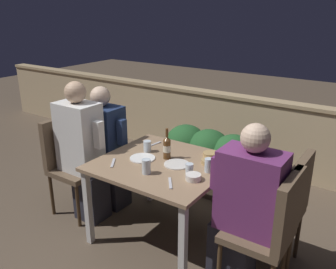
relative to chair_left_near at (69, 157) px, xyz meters
The scene contains 25 objects.
ground_plane 1.15m from the chair_left_near, ahead, with size 16.00×16.00×0.00m, color brown.
parapet_wall 2.15m from the chair_left_near, 62.39° to the left, with size 9.00×0.18×0.90m.
dining_table 1.01m from the chair_left_near, ahead, with size 1.03×0.95×0.71m.
planter_hedge 1.43m from the chair_left_near, 49.59° to the left, with size 1.03×0.47×0.70m.
chair_left_near is the anchor object (origin of this frame).
person_white_polo 0.22m from the chair_left_near, ahead, with size 0.48×0.26×1.30m.
chair_left_far 0.29m from the chair_left_near, 88.29° to the left, with size 0.43×0.42×0.93m.
person_navy_jumper 0.36m from the chair_left_near, 53.58° to the left, with size 0.48×0.26×1.21m.
chair_right_near 1.97m from the chair_left_near, ahead, with size 0.43×0.42×0.93m.
person_purple_stripe 1.77m from the chair_left_near, ahead, with size 0.50×0.26×1.23m.
chair_right_far 1.98m from the chair_left_near, ahead, with size 0.43×0.42×0.93m.
beer_bottle 1.03m from the chair_left_near, 12.55° to the left, with size 0.06×0.06×0.26m.
plate_0 1.14m from the chair_left_near, ahead, with size 0.21×0.21×0.01m.
plate_1 0.83m from the chair_left_near, ahead, with size 0.21×0.21×0.01m.
bowl_0 1.35m from the chair_left_near, 20.39° to the left, with size 0.12×0.12×0.03m.
bowl_1 1.37m from the chair_left_near, ahead, with size 0.12×0.12×0.05m.
bowl_2 1.37m from the chair_left_near, 13.59° to the left, with size 0.12×0.12×0.04m.
glass_cup_0 1.04m from the chair_left_near, ahead, with size 0.07×0.07×0.12m.
glass_cup_1 1.41m from the chair_left_near, ahead, with size 0.06×0.06×0.11m.
glass_cup_2 1.29m from the chair_left_near, ahead, with size 0.06×0.06×0.08m.
glass_cup_3 0.81m from the chair_left_near, 17.87° to the left, with size 0.07×0.07×0.10m.
fork_0 0.83m from the chair_left_near, 30.14° to the left, with size 0.04×0.17×0.01m.
fork_1 1.27m from the chair_left_near, ahead, with size 0.12×0.15×0.01m.
fork_2 0.70m from the chair_left_near, ahead, with size 0.11×0.15×0.01m.
potted_plant 0.85m from the chair_left_near, 112.59° to the left, with size 0.39×0.39×0.79m.
Camera 1 is at (1.52, -2.17, 1.91)m, focal length 38.00 mm.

